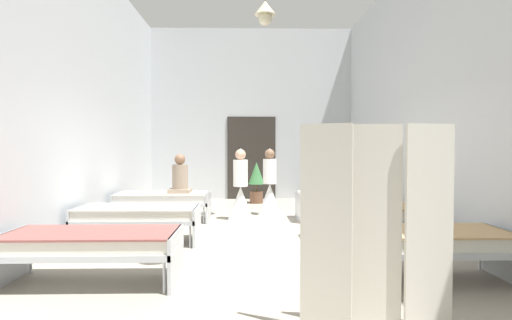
{
  "coord_description": "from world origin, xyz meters",
  "views": [
    {
      "loc": [
        -0.14,
        -6.38,
        1.51
      ],
      "look_at": [
        0.0,
        -0.27,
        1.32
      ],
      "focal_mm": 28.23,
      "sensor_mm": 36.0,
      "label": 1
    }
  ],
  "objects": [
    {
      "name": "nurse_near_aisle",
      "position": [
        -0.27,
        1.93,
        0.53
      ],
      "size": [
        0.52,
        0.52,
        1.49
      ],
      "rotation": [
        0.0,
        0.0,
        0.7
      ],
      "color": "white",
      "rests_on": "ground"
    },
    {
      "name": "room_shell",
      "position": [
        0.0,
        1.25,
        2.48
      ],
      "size": [
        6.23,
        10.97,
        4.96
      ],
      "color": "silver",
      "rests_on": "ground"
    },
    {
      "name": "bed_left_row_2",
      "position": [
        -1.86,
        1.9,
        0.44
      ],
      "size": [
        1.9,
        0.84,
        0.57
      ],
      "color": "#B7BCC1",
      "rests_on": "ground"
    },
    {
      "name": "bed_left_row_0",
      "position": [
        -1.86,
        -1.9,
        0.44
      ],
      "size": [
        1.9,
        0.84,
        0.57
      ],
      "color": "#B7BCC1",
      "rests_on": "ground"
    },
    {
      "name": "bed_right_row_0",
      "position": [
        1.86,
        -1.9,
        0.44
      ],
      "size": [
        1.9,
        0.84,
        0.57
      ],
      "color": "#B7BCC1",
      "rests_on": "ground"
    },
    {
      "name": "patient_seated_primary",
      "position": [
        -1.51,
        1.9,
        0.87
      ],
      "size": [
        0.44,
        0.44,
        0.8
      ],
      "color": "gray",
      "rests_on": "bed_left_row_2"
    },
    {
      "name": "bed_right_row_1",
      "position": [
        1.86,
        0.0,
        0.44
      ],
      "size": [
        1.9,
        0.84,
        0.57
      ],
      "color": "#B7BCC1",
      "rests_on": "ground"
    },
    {
      "name": "nurse_mid_aisle",
      "position": [
        0.37,
        2.51,
        0.53
      ],
      "size": [
        0.52,
        0.52,
        1.49
      ],
      "rotation": [
        0.0,
        0.0,
        2.2
      ],
      "color": "white",
      "rests_on": "ground"
    },
    {
      "name": "potted_plant",
      "position": [
        0.12,
        4.44,
        0.65
      ],
      "size": [
        0.44,
        0.44,
        1.11
      ],
      "color": "brown",
      "rests_on": "ground"
    },
    {
      "name": "ground_plane",
      "position": [
        0.0,
        0.0,
        -0.05
      ],
      "size": [
        6.43,
        11.37,
        0.1
      ],
      "primitive_type": "cube",
      "color": "#9E9384"
    },
    {
      "name": "privacy_screen",
      "position": [
        0.91,
        -3.16,
        0.85
      ],
      "size": [
        1.25,
        0.2,
        1.7
      ],
      "rotation": [
        0.0,
        0.0,
        -0.13
      ],
      "color": "silver",
      "rests_on": "ground"
    },
    {
      "name": "bed_left_row_1",
      "position": [
        -1.86,
        0.0,
        0.44
      ],
      "size": [
        1.9,
        0.84,
        0.57
      ],
      "color": "#B7BCC1",
      "rests_on": "ground"
    },
    {
      "name": "bed_right_row_2",
      "position": [
        1.86,
        1.9,
        0.44
      ],
      "size": [
        1.9,
        0.84,
        0.57
      ],
      "color": "#B7BCC1",
      "rests_on": "ground"
    }
  ]
}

